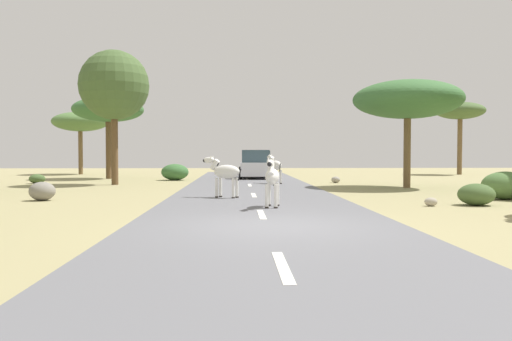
% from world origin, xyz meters
% --- Properties ---
extents(ground_plane, '(90.00, 90.00, 0.00)m').
position_xyz_m(ground_plane, '(0.00, 0.00, 0.00)').
color(ground_plane, '#998E60').
extents(road, '(6.00, 64.00, 0.05)m').
position_xyz_m(road, '(-0.15, 0.00, 0.03)').
color(road, slate).
rests_on(road, ground_plane).
extents(lane_markings, '(0.16, 56.00, 0.01)m').
position_xyz_m(lane_markings, '(-0.15, -1.00, 0.05)').
color(lane_markings, silver).
rests_on(lane_markings, road).
extents(zebra_0, '(0.54, 1.51, 1.43)m').
position_xyz_m(zebra_0, '(0.23, 3.70, 0.90)').
color(zebra_0, silver).
rests_on(zebra_0, road).
extents(zebra_1, '(1.42, 0.98, 1.47)m').
position_xyz_m(zebra_1, '(-1.19, 7.03, 0.93)').
color(zebra_1, silver).
rests_on(zebra_1, road).
extents(zebra_2, '(0.80, 1.54, 1.52)m').
position_xyz_m(zebra_2, '(1.17, 15.37, 0.95)').
color(zebra_2, silver).
rests_on(zebra_2, road).
extents(car_0, '(2.04, 4.35, 1.74)m').
position_xyz_m(car_0, '(0.90, 28.73, 0.85)').
color(car_0, '#476B38').
rests_on(car_0, road).
extents(car_1, '(2.07, 4.37, 1.74)m').
position_xyz_m(car_1, '(0.37, 21.06, 0.85)').
color(car_1, silver).
rests_on(car_1, road).
extents(tree_0, '(4.99, 4.99, 4.93)m').
position_xyz_m(tree_0, '(7.08, 12.66, 4.04)').
color(tree_0, brown).
rests_on(tree_0, ground_plane).
extents(tree_1, '(3.49, 3.49, 6.76)m').
position_xyz_m(tree_1, '(-6.92, 15.40, 4.98)').
color(tree_1, brown).
rests_on(tree_1, ground_plane).
extents(tree_2, '(3.60, 3.60, 5.40)m').
position_xyz_m(tree_2, '(15.90, 27.24, 4.69)').
color(tree_2, brown).
rests_on(tree_2, ground_plane).
extents(tree_5, '(4.16, 4.16, 4.70)m').
position_xyz_m(tree_5, '(-12.59, 28.74, 3.94)').
color(tree_5, brown).
rests_on(tree_5, ground_plane).
extents(tree_7, '(4.37, 4.37, 5.07)m').
position_xyz_m(tree_7, '(-8.76, 21.69, 4.28)').
color(tree_7, brown).
rests_on(tree_7, ground_plane).
extents(bush_0, '(1.60, 1.44, 0.96)m').
position_xyz_m(bush_0, '(8.48, 6.53, 0.48)').
color(bush_0, '#4C7038').
rests_on(bush_0, ground_plane).
extents(bush_1, '(0.83, 0.74, 0.50)m').
position_xyz_m(bush_1, '(-11.24, 16.60, 0.25)').
color(bush_1, '#425B2D').
rests_on(bush_1, ground_plane).
extents(bush_2, '(1.11, 1.00, 0.67)m').
position_xyz_m(bush_2, '(6.52, 4.52, 0.33)').
color(bush_2, '#425B2D').
rests_on(bush_2, ground_plane).
extents(bush_3, '(1.60, 1.44, 0.96)m').
position_xyz_m(bush_3, '(-4.42, 19.73, 0.48)').
color(bush_3, '#386633').
rests_on(bush_3, ground_plane).
extents(rock_0, '(0.47, 0.49, 0.34)m').
position_xyz_m(rock_0, '(4.55, 16.72, 0.17)').
color(rock_0, gray).
rests_on(rock_0, ground_plane).
extents(rock_1, '(0.39, 0.28, 0.26)m').
position_xyz_m(rock_1, '(5.05, 4.33, 0.13)').
color(rock_1, '#A89E8C').
rests_on(rock_1, ground_plane).
extents(rock_3, '(0.86, 0.79, 0.63)m').
position_xyz_m(rock_3, '(-7.29, 6.63, 0.32)').
color(rock_3, gray).
rests_on(rock_3, ground_plane).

